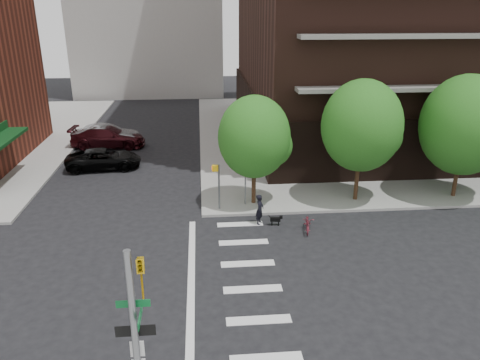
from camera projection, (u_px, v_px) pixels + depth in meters
name	position (u px, v px, depth m)	size (l,w,h in m)	color
ground	(179.00, 293.00, 18.77)	(120.00, 120.00, 0.00)	black
sidewalk_ne	(416.00, 131.00, 42.30)	(39.00, 33.00, 0.15)	gray
crosswalk	(233.00, 290.00, 18.95)	(3.85, 13.00, 0.01)	silver
tree_a	(254.00, 137.00, 25.59)	(4.00, 4.00, 5.90)	#301E11
tree_b	(362.00, 126.00, 25.89)	(4.50, 4.50, 6.65)	#301E11
tree_c	(465.00, 125.00, 26.41)	(5.00, 5.00, 6.80)	#301E11
pedestrian_signal	(225.00, 179.00, 25.69)	(2.18, 0.67, 2.60)	slate
parked_car_black	(104.00, 159.00, 32.68)	(5.11, 2.36, 1.42)	black
parked_car_maroon	(108.00, 137.00, 37.58)	(5.85, 2.38, 1.70)	#370E13
parked_car_silver	(106.00, 136.00, 37.85)	(5.27, 1.84, 1.74)	gray
scooter	(308.00, 223.00, 23.79)	(0.56, 1.61, 0.85)	maroon
dog_walker	(260.00, 209.00, 24.40)	(0.39, 0.60, 1.65)	black
dog	(276.00, 219.00, 24.40)	(0.65, 0.25, 0.54)	black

